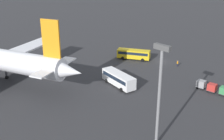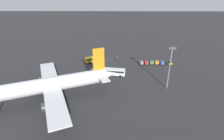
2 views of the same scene
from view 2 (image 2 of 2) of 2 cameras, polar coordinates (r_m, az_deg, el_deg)
ground_plane at (r=102.28m, az=-1.45°, el=3.58°), size 600.00×600.00×0.00m
airplane at (r=63.51m, az=-20.61°, el=-4.76°), size 49.78×43.44×17.49m
shuttle_bus_near at (r=97.82m, az=-5.96°, el=3.65°), size 10.04×7.54×3.06m
shuttle_bus_far at (r=81.04m, az=0.63°, el=-0.50°), size 10.62×4.24×3.30m
baggage_tug at (r=98.49m, az=18.43°, el=2.10°), size 2.54×1.89×2.10m
worker_person at (r=101.96m, az=1.67°, el=4.04°), size 0.38×0.38×1.74m
cargo_cart_blue at (r=97.26m, az=16.03°, el=2.29°), size 2.21×1.94×2.06m
cargo_cart_orange at (r=96.88m, az=14.39°, el=2.40°), size 2.21×1.94×2.06m
cargo_cart_green at (r=96.28m, az=12.77°, el=2.42°), size 2.21×1.94×2.06m
cargo_cart_red at (r=95.34m, az=11.18°, el=2.35°), size 2.21×1.94×2.06m
cargo_cart_grey at (r=94.82m, az=9.52°, el=2.36°), size 2.21×1.94×2.06m
light_pole at (r=70.02m, az=18.43°, el=1.87°), size 2.80×0.70×17.25m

